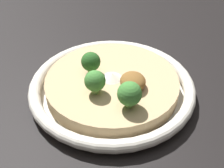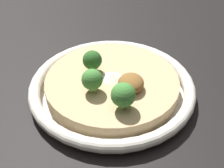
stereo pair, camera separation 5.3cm
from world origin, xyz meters
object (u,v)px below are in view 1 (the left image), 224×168
(broccoli_front_left, at_px, (129,94))
(broccoli_back_right, at_px, (91,62))
(broccoli_left, at_px, (95,81))
(risotto_bowl, at_px, (112,86))

(broccoli_front_left, bearing_deg, broccoli_back_right, 33.88)
(broccoli_front_left, distance_m, broccoli_left, 0.07)
(broccoli_front_left, xyz_separation_m, broccoli_back_right, (0.10, 0.06, -0.00))
(broccoli_left, bearing_deg, broccoli_front_left, -124.03)
(risotto_bowl, height_order, broccoli_left, broccoli_left)
(broccoli_front_left, relative_size, broccoli_back_right, 1.11)
(broccoli_front_left, height_order, broccoli_left, broccoli_front_left)
(risotto_bowl, xyz_separation_m, broccoli_left, (-0.04, 0.03, 0.04))
(broccoli_left, xyz_separation_m, broccoli_back_right, (0.06, 0.01, -0.00))
(risotto_bowl, height_order, broccoli_front_left, broccoli_front_left)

